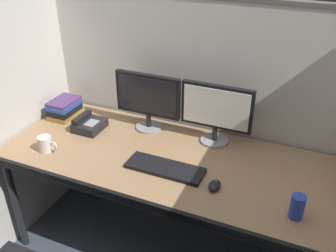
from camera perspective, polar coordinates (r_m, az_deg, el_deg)
cubicle_partition_rear at (r=2.46m, az=3.65°, el=1.56°), size 2.21×0.06×1.57m
cubicle_partition_left at (r=2.55m, az=-22.44°, el=0.31°), size 0.06×1.41×1.57m
desk at (r=2.15m, az=-0.66°, el=-6.09°), size 1.90×0.80×0.74m
monitor_left at (r=2.31m, az=-3.15°, el=4.33°), size 0.43×0.17×0.37m
monitor_right at (r=2.18m, az=7.50°, el=2.41°), size 0.43×0.17×0.37m
keyboard_main at (r=2.02m, az=-0.45°, el=-6.54°), size 0.43×0.15×0.02m
computer_mouse at (r=1.91m, az=7.24°, el=-9.12°), size 0.06×0.10×0.04m
book_stack at (r=2.62m, az=-15.73°, el=2.64°), size 0.16×0.22×0.12m
soda_can at (r=1.81m, az=19.37°, el=-11.72°), size 0.07×0.07×0.12m
desk_phone at (r=2.44m, az=-12.17°, el=0.23°), size 0.17×0.19×0.09m
coffee_mug at (r=2.27m, az=-18.43°, el=-2.66°), size 0.13×0.08×0.09m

